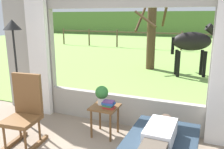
% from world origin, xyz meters
% --- Properties ---
extents(back_wall_with_window, '(5.20, 0.12, 2.55)m').
position_xyz_m(back_wall_with_window, '(0.00, 2.26, 1.25)').
color(back_wall_with_window, '#9E998E').
rests_on(back_wall_with_window, ground_plane).
extents(curtain_panel_left, '(0.44, 0.10, 2.40)m').
position_xyz_m(curtain_panel_left, '(-1.69, 2.12, 1.20)').
color(curtain_panel_left, silver).
rests_on(curtain_panel_left, ground_plane).
extents(outdoor_pasture_lawn, '(36.00, 21.68, 0.02)m').
position_xyz_m(outdoor_pasture_lawn, '(0.00, 13.16, 0.01)').
color(outdoor_pasture_lawn, '#759E47').
rests_on(outdoor_pasture_lawn, ground_plane).
extents(distant_hill_ridge, '(36.00, 2.00, 2.40)m').
position_xyz_m(distant_hill_ridge, '(0.00, 23.00, 1.20)').
color(distant_hill_ridge, '#55783A').
rests_on(distant_hill_ridge, ground_plane).
extents(reclining_person, '(0.35, 1.43, 0.22)m').
position_xyz_m(reclining_person, '(0.93, 0.91, 0.52)').
color(reclining_person, silver).
rests_on(reclining_person, recliner_sofa).
extents(rocking_chair, '(0.53, 0.72, 1.12)m').
position_xyz_m(rocking_chair, '(-1.13, 1.01, 0.55)').
color(rocking_chair, brown).
rests_on(rocking_chair, ground_plane).
extents(side_table, '(0.44, 0.44, 0.52)m').
position_xyz_m(side_table, '(-0.10, 1.72, 0.43)').
color(side_table, brown).
rests_on(side_table, ground_plane).
extents(potted_plant, '(0.22, 0.22, 0.32)m').
position_xyz_m(potted_plant, '(-0.18, 1.78, 0.70)').
color(potted_plant, silver).
rests_on(potted_plant, side_table).
extents(book_stack, '(0.20, 0.16, 0.13)m').
position_xyz_m(book_stack, '(-0.00, 1.66, 0.59)').
color(book_stack, '#B22D28').
rests_on(book_stack, side_table).
extents(floor_lamp_left, '(0.32, 0.32, 1.91)m').
position_xyz_m(floor_lamp_left, '(-1.83, 1.64, 1.54)').
color(floor_lamp_left, black).
rests_on(floor_lamp_left, ground_plane).
extents(horse, '(1.81, 0.94, 1.73)m').
position_xyz_m(horse, '(0.99, 6.47, 1.16)').
color(horse, black).
rests_on(horse, outdoor_pasture_lawn).
extents(pasture_tree, '(1.27, 1.23, 2.91)m').
position_xyz_m(pasture_tree, '(-0.55, 7.02, 1.44)').
color(pasture_tree, '#4C3823').
rests_on(pasture_tree, outdoor_pasture_lawn).
extents(pasture_fence_line, '(16.10, 0.10, 1.10)m').
position_xyz_m(pasture_fence_line, '(0.00, 12.59, 0.74)').
color(pasture_fence_line, brown).
rests_on(pasture_fence_line, outdoor_pasture_lawn).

